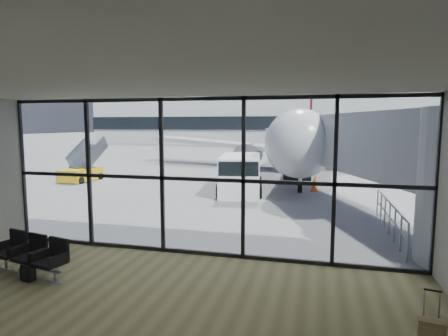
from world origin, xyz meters
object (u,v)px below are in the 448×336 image
at_px(service_van, 241,174).
at_px(belt_loader, 238,160).
at_px(seating_row, 33,252).
at_px(mobile_stairs, 82,173).
at_px(airliner, 307,136).
at_px(backpack, 28,272).

height_order(service_van, belt_loader, service_van).
bearing_deg(seating_row, mobile_stairs, 133.16).
distance_m(seating_row, airliner, 27.26).
distance_m(backpack, service_van, 12.92).
relative_size(seating_row, service_van, 0.45).
xyz_separation_m(service_van, mobile_stairs, (-11.18, 1.82, -0.50)).
distance_m(airliner, service_van, 14.74).
xyz_separation_m(seating_row, service_van, (2.81, 12.20, 0.51)).
height_order(backpack, mobile_stairs, mobile_stairs).
bearing_deg(mobile_stairs, backpack, -55.84).
distance_m(airliner, mobile_stairs, 19.11).
bearing_deg(mobile_stairs, service_van, -5.79).
bearing_deg(seating_row, belt_loader, 102.25).
bearing_deg(airliner, seating_row, -102.77).
bearing_deg(belt_loader, service_van, -67.99).
height_order(seating_row, mobile_stairs, mobile_stairs).
distance_m(belt_loader, mobile_stairs, 13.47).
distance_m(service_van, belt_loader, 12.66).
relative_size(backpack, mobile_stairs, 0.13).
height_order(backpack, belt_loader, belt_loader).
bearing_deg(seating_row, backpack, -51.59).
bearing_deg(belt_loader, backpack, -80.25).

